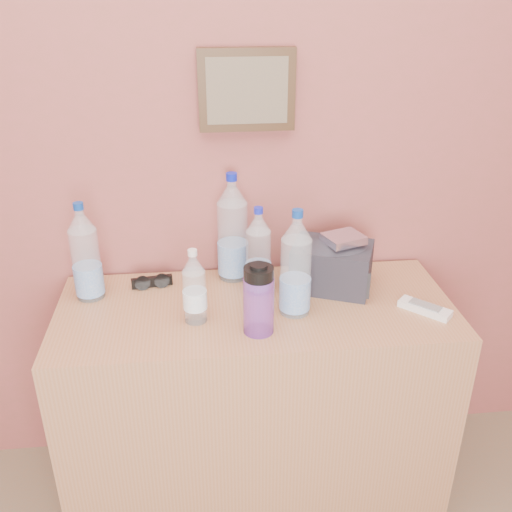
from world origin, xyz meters
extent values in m
plane|color=brown|center=(0.00, 2.00, 1.35)|extent=(4.00, 0.00, 4.00)
cube|color=tan|center=(0.14, 1.72, 0.39)|extent=(1.25, 0.52, 0.78)
cylinder|color=silver|center=(-0.38, 1.84, 0.92)|extent=(0.09, 0.09, 0.28)
cylinder|color=navy|center=(-0.38, 1.84, 1.09)|extent=(0.03, 0.03, 0.02)
cylinder|color=silver|center=(0.09, 1.92, 0.94)|extent=(0.10, 0.10, 0.32)
cylinder|color=#0D1CBA|center=(0.09, 1.92, 1.14)|extent=(0.04, 0.04, 0.02)
cylinder|color=silver|center=(0.16, 1.82, 0.91)|extent=(0.08, 0.08, 0.26)
cylinder|color=#1520BD|center=(0.16, 1.82, 1.07)|extent=(0.03, 0.03, 0.02)
cylinder|color=silver|center=(0.26, 1.67, 0.93)|extent=(0.09, 0.09, 0.30)
cylinder|color=navy|center=(0.26, 1.67, 1.11)|extent=(0.03, 0.03, 0.02)
cylinder|color=silver|center=(-0.05, 1.66, 0.88)|extent=(0.07, 0.07, 0.20)
cylinder|color=silver|center=(-0.05, 1.66, 1.01)|extent=(0.03, 0.03, 0.02)
cylinder|color=purple|center=(0.14, 1.58, 0.87)|extent=(0.09, 0.09, 0.17)
cylinder|color=black|center=(0.14, 1.58, 0.98)|extent=(0.08, 0.08, 0.04)
cube|color=silver|center=(0.66, 1.63, 0.79)|extent=(0.15, 0.15, 0.02)
cube|color=white|center=(0.43, 1.80, 0.96)|extent=(0.15, 0.13, 0.02)
camera|label=1|loc=(-0.02, 0.19, 1.71)|focal=40.00mm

